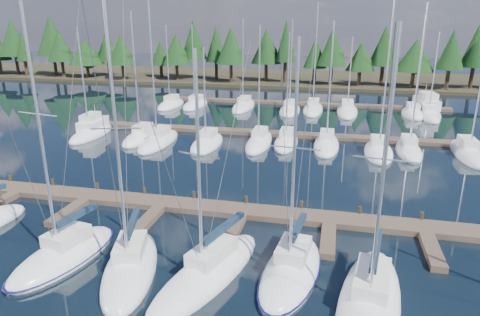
% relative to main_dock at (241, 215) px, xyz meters
% --- Properties ---
extents(ground, '(260.00, 260.00, 0.00)m').
position_rel_main_dock_xyz_m(ground, '(0.00, 12.64, -0.20)').
color(ground, black).
rests_on(ground, ground).
extents(far_shore, '(220.00, 30.00, 0.60)m').
position_rel_main_dock_xyz_m(far_shore, '(0.00, 72.64, 0.10)').
color(far_shore, '#322C1B').
rests_on(far_shore, ground).
extents(main_dock, '(44.00, 6.13, 0.90)m').
position_rel_main_dock_xyz_m(main_dock, '(0.00, 0.00, 0.00)').
color(main_dock, brown).
rests_on(main_dock, ground).
extents(back_docks, '(50.00, 21.80, 0.40)m').
position_rel_main_dock_xyz_m(back_docks, '(0.00, 32.23, -0.00)').
color(back_docks, brown).
rests_on(back_docks, ground).
extents(front_sailboat_1, '(4.51, 8.15, 15.59)m').
position_rel_main_dock_xyz_m(front_sailboat_1, '(-8.66, -7.62, 0.10)').
color(front_sailboat_1, white).
rests_on(front_sailboat_1, ground).
extents(front_sailboat_2, '(4.86, 8.48, 14.83)m').
position_rel_main_dock_xyz_m(front_sailboat_2, '(-4.39, -7.95, 0.10)').
color(front_sailboat_2, white).
rests_on(front_sailboat_2, ground).
extents(front_sailboat_3, '(5.33, 9.93, 12.73)m').
position_rel_main_dock_xyz_m(front_sailboat_3, '(-0.12, -7.53, 0.08)').
color(front_sailboat_3, white).
rests_on(front_sailboat_3, ground).
extents(front_sailboat_4, '(3.87, 8.30, 13.20)m').
position_rel_main_dock_xyz_m(front_sailboat_4, '(4.17, -6.30, 0.08)').
color(front_sailboat_4, white).
rests_on(front_sailboat_4, ground).
extents(front_sailboat_5, '(4.30, 10.47, 13.86)m').
position_rel_main_dock_xyz_m(front_sailboat_5, '(8.11, -8.20, 0.08)').
color(front_sailboat_5, white).
rests_on(front_sailboat_5, ground).
extents(back_sailboat_rows, '(43.89, 31.80, 16.27)m').
position_rel_main_dock_xyz_m(back_sailboat_rows, '(-0.39, 27.60, 0.06)').
color(back_sailboat_rows, white).
rests_on(back_sailboat_rows, ground).
extents(motor_yacht_left, '(3.64, 8.58, 4.16)m').
position_rel_main_dock_xyz_m(motor_yacht_left, '(-22.45, 18.52, 0.26)').
color(motor_yacht_left, white).
rests_on(motor_yacht_left, ground).
extents(motor_yacht_right, '(4.39, 10.48, 5.11)m').
position_rel_main_dock_xyz_m(motor_yacht_right, '(18.79, 40.18, 0.35)').
color(motor_yacht_right, white).
rests_on(motor_yacht_right, ground).
extents(tree_line, '(183.99, 11.60, 13.60)m').
position_rel_main_dock_xyz_m(tree_line, '(-2.97, 62.87, 7.07)').
color(tree_line, black).
rests_on(tree_line, far_shore).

